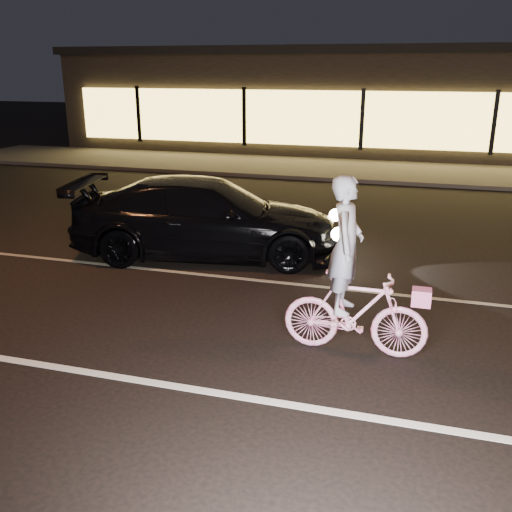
% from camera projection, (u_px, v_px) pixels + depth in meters
% --- Properties ---
extents(ground, '(90.00, 90.00, 0.00)m').
position_uv_depth(ground, '(237.00, 333.00, 7.76)').
color(ground, black).
rests_on(ground, ground).
extents(lane_stripe_near, '(60.00, 0.12, 0.01)m').
position_uv_depth(lane_stripe_near, '(195.00, 389.00, 6.39)').
color(lane_stripe_near, silver).
rests_on(lane_stripe_near, ground).
extents(lane_stripe_far, '(60.00, 0.10, 0.01)m').
position_uv_depth(lane_stripe_far, '(274.00, 282.00, 9.58)').
color(lane_stripe_far, gray).
rests_on(lane_stripe_far, ground).
extents(sidewalk, '(30.00, 4.00, 0.12)m').
position_uv_depth(sidewalk, '(354.00, 170.00, 19.58)').
color(sidewalk, '#383533').
rests_on(sidewalk, ground).
extents(storefront, '(25.40, 8.42, 4.20)m').
position_uv_depth(storefront, '(373.00, 98.00, 24.36)').
color(storefront, black).
rests_on(storefront, ground).
extents(cyclist, '(1.79, 0.62, 2.25)m').
position_uv_depth(cyclist, '(353.00, 293.00, 7.00)').
color(cyclist, '#F9338F').
rests_on(cyclist, ground).
extents(sedan, '(5.34, 2.96, 1.47)m').
position_uv_depth(sedan, '(208.00, 218.00, 10.75)').
color(sedan, black).
rests_on(sedan, ground).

